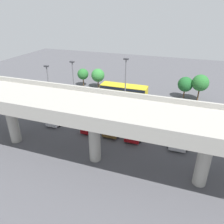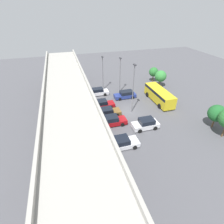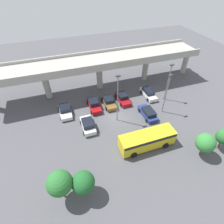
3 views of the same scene
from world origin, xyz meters
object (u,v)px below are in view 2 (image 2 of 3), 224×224
(parked_car_2, at_px, (107,112))
(lamp_post_mid_lot, at_px, (120,73))
(parked_car_5, at_px, (97,92))
(tree_front_far_right, at_px, (154,72))
(lamp_post_by_overpass, at_px, (103,71))
(parked_car_6, at_px, (112,121))
(parked_car_0, at_px, (122,143))
(shuttle_bus, at_px, (159,95))
(parked_car_3, at_px, (102,104))
(tree_front_right, at_px, (161,76))
(parked_car_4, at_px, (125,95))
(parked_car_1, at_px, (146,124))
(tree_front_centre, at_px, (217,113))
(lamp_post_near_aisle, at_px, (133,86))

(parked_car_2, distance_m, lamp_post_mid_lot, 11.03)
(parked_car_5, relative_size, lamp_post_mid_lot, 0.62)
(parked_car_5, height_order, tree_front_far_right, tree_front_far_right)
(lamp_post_by_overpass, bearing_deg, tree_front_far_right, -85.24)
(parked_car_6, height_order, lamp_post_mid_lot, lamp_post_mid_lot)
(parked_car_0, bearing_deg, parked_car_5, 89.65)
(parked_car_0, height_order, shuttle_bus, shuttle_bus)
(shuttle_bus, xyz_separation_m, lamp_post_by_overpass, (9.08, 9.57, 2.98))
(parked_car_3, distance_m, shuttle_bus, 11.85)
(parked_car_3, relative_size, parked_car_5, 0.96)
(parked_car_2, relative_size, tree_front_far_right, 1.25)
(parked_car_3, bearing_deg, shuttle_bus, -3.97)
(parked_car_6, distance_m, tree_front_right, 19.77)
(parked_car_2, distance_m, parked_car_4, 7.93)
(parked_car_4, xyz_separation_m, parked_car_5, (2.97, 5.50, 0.01))
(parked_car_4, bearing_deg, parked_car_1, 87.14)
(parked_car_4, bearing_deg, lamp_post_by_overpass, -57.84)
(tree_front_right, bearing_deg, tree_front_centre, -179.57)
(shuttle_bus, distance_m, tree_front_right, 7.95)
(parked_car_4, bearing_deg, parked_car_6, 57.36)
(parked_car_4, distance_m, lamp_post_by_overpass, 7.64)
(parked_car_5, distance_m, tree_front_far_right, 16.04)
(parked_car_1, bearing_deg, lamp_post_near_aisle, -87.17)
(parked_car_4, relative_size, shuttle_bus, 0.55)
(parked_car_1, bearing_deg, lamp_post_mid_lot, -91.24)
(parked_car_6, relative_size, lamp_post_mid_lot, 0.62)
(parked_car_1, xyz_separation_m, parked_car_3, (8.39, 5.20, -0.08))
(parked_car_3, bearing_deg, tree_front_centre, -35.28)
(parked_car_1, height_order, parked_car_5, parked_car_1)
(lamp_post_by_overpass, relative_size, tree_front_far_right, 2.07)
(tree_front_far_right, bearing_deg, parked_car_3, 120.80)
(lamp_post_near_aisle, relative_size, lamp_post_mid_lot, 1.16)
(tree_front_right, bearing_deg, parked_car_0, 138.22)
(parked_car_6, xyz_separation_m, tree_front_right, (12.02, -15.59, 1.87))
(parked_car_1, distance_m, lamp_post_mid_lot, 14.72)
(parked_car_4, xyz_separation_m, lamp_post_mid_lot, (3.18, 0.24, 3.84))
(tree_front_right, bearing_deg, parked_car_4, 108.39)
(parked_car_0, relative_size, lamp_post_mid_lot, 0.58)
(tree_front_centre, bearing_deg, parked_car_1, 75.05)
(tree_front_right, distance_m, tree_front_far_right, 3.40)
(shuttle_bus, bearing_deg, lamp_post_mid_lot, 43.41)
(parked_car_1, relative_size, parked_car_3, 0.94)
(parked_car_3, xyz_separation_m, lamp_post_mid_lot, (5.83, -5.50, 3.86))
(parked_car_2, xyz_separation_m, tree_front_centre, (-8.21, -15.68, 1.95))
(shuttle_bus, distance_m, lamp_post_by_overpass, 13.52)
(parked_car_2, xyz_separation_m, parked_car_6, (-2.99, 0.04, 0.07))
(lamp_post_by_overpass, bearing_deg, tree_front_centre, -144.95)
(parked_car_3, xyz_separation_m, tree_front_centre, (-11.25, -15.91, 1.93))
(parked_car_0, xyz_separation_m, parked_car_6, (5.48, -0.04, 0.06))
(parked_car_1, distance_m, parked_car_5, 14.86)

